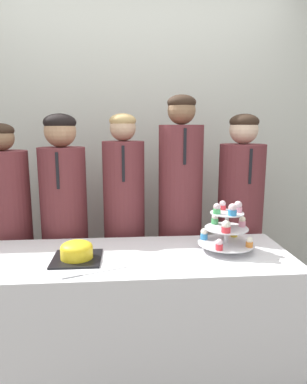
{
  "coord_description": "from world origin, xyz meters",
  "views": [
    {
      "loc": [
        -0.05,
        -1.41,
        1.44
      ],
      "look_at": [
        0.09,
        0.33,
        1.11
      ],
      "focal_mm": 32.0,
      "sensor_mm": 36.0,
      "label": 1
    }
  ],
  "objects_px": {
    "student_0": "(9,244)",
    "student_2": "(125,235)",
    "student_4": "(239,233)",
    "student_3": "(180,226)",
    "cupcake_stand": "(227,228)",
    "round_cake": "(77,251)",
    "cake_knife": "(85,274)",
    "student_1": "(65,236)"
  },
  "relations": [
    {
      "from": "cake_knife",
      "to": "student_1",
      "type": "relative_size",
      "value": 0.2
    },
    {
      "from": "cake_knife",
      "to": "student_2",
      "type": "relative_size",
      "value": 0.2
    },
    {
      "from": "student_0",
      "to": "student_3",
      "type": "distance_m",
      "value": 1.13
    },
    {
      "from": "round_cake",
      "to": "student_4",
      "type": "height_order",
      "value": "student_4"
    },
    {
      "from": "student_2",
      "to": "student_1",
      "type": "bearing_deg",
      "value": 180.0
    },
    {
      "from": "student_3",
      "to": "round_cake",
      "type": "bearing_deg",
      "value": -138.89
    },
    {
      "from": "student_0",
      "to": "student_3",
      "type": "xyz_separation_m",
      "value": [
        1.13,
        0.0,
        0.1
      ]
    },
    {
      "from": "student_2",
      "to": "student_3",
      "type": "relative_size",
      "value": 0.93
    },
    {
      "from": "student_1",
      "to": "student_3",
      "type": "distance_m",
      "value": 0.77
    },
    {
      "from": "cake_knife",
      "to": "student_4",
      "type": "xyz_separation_m",
      "value": [
        0.97,
        0.72,
        -0.05
      ]
    },
    {
      "from": "student_2",
      "to": "student_4",
      "type": "xyz_separation_m",
      "value": [
        0.79,
        0.0,
        -0.0
      ]
    },
    {
      "from": "cupcake_stand",
      "to": "student_1",
      "type": "relative_size",
      "value": 0.2
    },
    {
      "from": "round_cake",
      "to": "student_0",
      "type": "xyz_separation_m",
      "value": [
        -0.51,
        0.54,
        -0.14
      ]
    },
    {
      "from": "student_3",
      "to": "student_0",
      "type": "bearing_deg",
      "value": -180.0
    },
    {
      "from": "cupcake_stand",
      "to": "student_2",
      "type": "distance_m",
      "value": 0.75
    },
    {
      "from": "student_3",
      "to": "cupcake_stand",
      "type": "bearing_deg",
      "value": -68.99
    },
    {
      "from": "round_cake",
      "to": "cupcake_stand",
      "type": "relative_size",
      "value": 0.8
    },
    {
      "from": "student_1",
      "to": "student_2",
      "type": "bearing_deg",
      "value": -0.0
    },
    {
      "from": "cupcake_stand",
      "to": "student_2",
      "type": "height_order",
      "value": "student_2"
    },
    {
      "from": "student_0",
      "to": "student_3",
      "type": "bearing_deg",
      "value": 0.0
    },
    {
      "from": "student_3",
      "to": "student_4",
      "type": "xyz_separation_m",
      "value": [
        0.41,
        -0.0,
        -0.06
      ]
    },
    {
      "from": "cupcake_stand",
      "to": "student_1",
      "type": "height_order",
      "value": "student_1"
    },
    {
      "from": "student_2",
      "to": "student_4",
      "type": "distance_m",
      "value": 0.79
    },
    {
      "from": "student_2",
      "to": "student_4",
      "type": "relative_size",
      "value": 1.0
    },
    {
      "from": "student_1",
      "to": "student_4",
      "type": "height_order",
      "value": "student_4"
    },
    {
      "from": "cake_knife",
      "to": "student_1",
      "type": "height_order",
      "value": "student_1"
    },
    {
      "from": "cake_knife",
      "to": "student_2",
      "type": "height_order",
      "value": "student_2"
    },
    {
      "from": "round_cake",
      "to": "cupcake_stand",
      "type": "bearing_deg",
      "value": 4.88
    },
    {
      "from": "student_0",
      "to": "student_1",
      "type": "bearing_deg",
      "value": 0.0
    },
    {
      "from": "cupcake_stand",
      "to": "student_0",
      "type": "distance_m",
      "value": 1.4
    },
    {
      "from": "student_3",
      "to": "student_4",
      "type": "relative_size",
      "value": 1.08
    },
    {
      "from": "round_cake",
      "to": "student_4",
      "type": "relative_size",
      "value": 0.16
    },
    {
      "from": "cupcake_stand",
      "to": "round_cake",
      "type": "bearing_deg",
      "value": -175.12
    },
    {
      "from": "cupcake_stand",
      "to": "student_3",
      "type": "relative_size",
      "value": 0.19
    },
    {
      "from": "student_2",
      "to": "student_3",
      "type": "height_order",
      "value": "student_3"
    },
    {
      "from": "student_0",
      "to": "student_1",
      "type": "xyz_separation_m",
      "value": [
        0.36,
        0.0,
        0.05
      ]
    },
    {
      "from": "cake_knife",
      "to": "student_0",
      "type": "height_order",
      "value": "student_0"
    },
    {
      "from": "student_0",
      "to": "student_2",
      "type": "relative_size",
      "value": 0.96
    },
    {
      "from": "student_0",
      "to": "student_4",
      "type": "relative_size",
      "value": 0.96
    },
    {
      "from": "student_0",
      "to": "student_4",
      "type": "bearing_deg",
      "value": 0.0
    },
    {
      "from": "cake_knife",
      "to": "student_3",
      "type": "distance_m",
      "value": 0.91
    },
    {
      "from": "cake_knife",
      "to": "student_4",
      "type": "bearing_deg",
      "value": 16.0
    }
  ]
}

